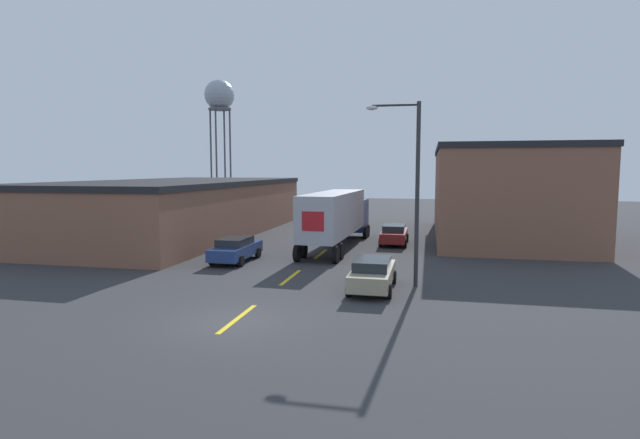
% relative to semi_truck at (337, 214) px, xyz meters
% --- Properties ---
extents(ground_plane, '(160.00, 160.00, 0.00)m').
position_rel_semi_truck_xyz_m(ground_plane, '(-0.59, -18.12, -2.41)').
color(ground_plane, '#333335').
extents(road_centerline, '(0.20, 18.50, 0.01)m').
position_rel_semi_truck_xyz_m(road_centerline, '(-0.59, -10.23, -2.41)').
color(road_centerline, gold).
rests_on(road_centerline, ground_plane).
extents(warehouse_left, '(13.37, 29.46, 4.67)m').
position_rel_semi_truck_xyz_m(warehouse_left, '(-14.74, 4.54, -0.07)').
color(warehouse_left, brown).
rests_on(warehouse_left, ground_plane).
extents(warehouse_right, '(10.62, 20.97, 7.36)m').
position_rel_semi_truck_xyz_m(warehouse_right, '(12.19, 8.25, 1.28)').
color(warehouse_right, brown).
rests_on(warehouse_right, ground_plane).
extents(semi_truck, '(3.13, 14.03, 4.03)m').
position_rel_semi_truck_xyz_m(semi_truck, '(0.00, 0.00, 0.00)').
color(semi_truck, navy).
rests_on(semi_truck, ground_plane).
extents(parked_car_right_far, '(2.01, 4.79, 1.49)m').
position_rel_semi_truck_xyz_m(parked_car_right_far, '(3.88, 2.51, -1.62)').
color(parked_car_right_far, maroon).
rests_on(parked_car_right_far, ground_plane).
extents(parked_car_right_near, '(2.01, 4.79, 1.49)m').
position_rel_semi_truck_xyz_m(parked_car_right_near, '(3.88, -12.02, -1.62)').
color(parked_car_right_near, tan).
rests_on(parked_car_right_near, ground_plane).
extents(parked_car_left_far, '(2.01, 4.79, 1.49)m').
position_rel_semi_truck_xyz_m(parked_car_left_far, '(-5.06, -6.68, -1.62)').
color(parked_car_left_far, navy).
rests_on(parked_car_left_far, ground_plane).
extents(water_tower, '(4.80, 4.80, 19.88)m').
position_rel_semi_truck_xyz_m(water_tower, '(-26.85, 41.21, 14.60)').
color(water_tower, '#47474C').
rests_on(water_tower, ground_plane).
extents(street_lamp, '(2.57, 0.32, 8.77)m').
position_rel_semi_truck_xyz_m(street_lamp, '(5.56, -10.86, 2.64)').
color(street_lamp, '#2D2D30').
rests_on(street_lamp, ground_plane).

